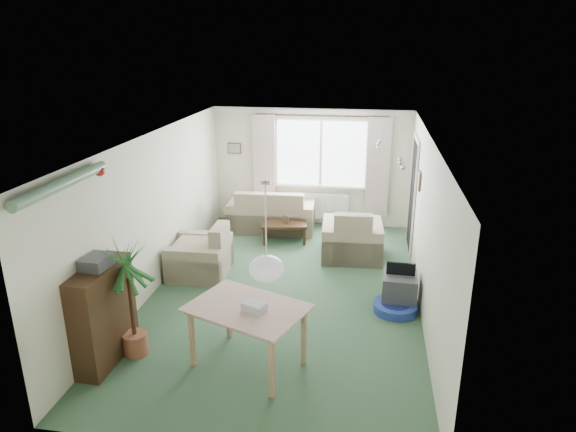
# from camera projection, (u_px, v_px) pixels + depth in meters

# --- Properties ---
(ground) EXTENTS (6.50, 6.50, 0.00)m
(ground) POSITION_uv_depth(u_px,v_px,m) (285.00, 293.00, 7.86)
(ground) COLOR #325338
(window) EXTENTS (1.80, 0.03, 1.30)m
(window) POSITION_uv_depth(u_px,v_px,m) (321.00, 154.00, 10.35)
(window) COLOR white
(curtain_rod) EXTENTS (2.60, 0.03, 0.03)m
(curtain_rod) POSITION_uv_depth(u_px,v_px,m) (321.00, 116.00, 10.03)
(curtain_rod) COLOR black
(curtain_left) EXTENTS (0.45, 0.08, 2.00)m
(curtain_left) POSITION_uv_depth(u_px,v_px,m) (264.00, 164.00, 10.51)
(curtain_left) COLOR beige
(curtain_right) EXTENTS (0.45, 0.08, 2.00)m
(curtain_right) POSITION_uv_depth(u_px,v_px,m) (378.00, 168.00, 10.16)
(curtain_right) COLOR beige
(radiator) EXTENTS (1.20, 0.10, 0.55)m
(radiator) POSITION_uv_depth(u_px,v_px,m) (320.00, 206.00, 10.67)
(radiator) COLOR white
(doorway) EXTENTS (0.03, 0.95, 2.00)m
(doorway) POSITION_uv_depth(u_px,v_px,m) (413.00, 196.00, 9.28)
(doorway) COLOR black
(pendant_lamp) EXTENTS (0.36, 0.36, 0.36)m
(pendant_lamp) POSITION_uv_depth(u_px,v_px,m) (266.00, 269.00, 5.20)
(pendant_lamp) COLOR white
(tinsel_garland) EXTENTS (1.60, 1.60, 0.12)m
(tinsel_garland) POSITION_uv_depth(u_px,v_px,m) (63.00, 184.00, 5.26)
(tinsel_garland) COLOR #196626
(bauble_cluster_a) EXTENTS (0.20, 0.20, 0.20)m
(bauble_cluster_a) POSITION_uv_depth(u_px,v_px,m) (379.00, 141.00, 7.78)
(bauble_cluster_a) COLOR silver
(bauble_cluster_b) EXTENTS (0.20, 0.20, 0.20)m
(bauble_cluster_b) POSITION_uv_depth(u_px,v_px,m) (403.00, 159.00, 6.61)
(bauble_cluster_b) COLOR silver
(wall_picture_back) EXTENTS (0.28, 0.03, 0.22)m
(wall_picture_back) POSITION_uv_depth(u_px,v_px,m) (234.00, 148.00, 10.61)
(wall_picture_back) COLOR brown
(wall_picture_right) EXTENTS (0.03, 0.24, 0.30)m
(wall_picture_right) POSITION_uv_depth(u_px,v_px,m) (419.00, 181.00, 8.17)
(wall_picture_right) COLOR brown
(sofa) EXTENTS (1.76, 0.99, 0.86)m
(sofa) POSITION_uv_depth(u_px,v_px,m) (272.00, 209.00, 10.39)
(sofa) COLOR beige
(sofa) RESTS_ON ground
(armchair_corner) EXTENTS (1.09, 1.04, 0.93)m
(armchair_corner) POSITION_uv_depth(u_px,v_px,m) (352.00, 232.00, 9.04)
(armchair_corner) COLOR #B8AE8B
(armchair_corner) RESTS_ON ground
(armchair_left) EXTENTS (0.93, 0.98, 0.86)m
(armchair_left) POSITION_uv_depth(u_px,v_px,m) (199.00, 250.00, 8.38)
(armchair_left) COLOR #BBAF8E
(armchair_left) RESTS_ON ground
(coffee_table) EXTENTS (0.92, 0.61, 0.38)m
(coffee_table) POSITION_uv_depth(u_px,v_px,m) (284.00, 232.00, 9.81)
(coffee_table) COLOR black
(coffee_table) RESTS_ON ground
(photo_frame) EXTENTS (0.12, 0.06, 0.16)m
(photo_frame) POSITION_uv_depth(u_px,v_px,m) (286.00, 219.00, 9.69)
(photo_frame) COLOR brown
(photo_frame) RESTS_ON coffee_table
(bookshelf) EXTENTS (0.37, 1.01, 1.21)m
(bookshelf) POSITION_uv_depth(u_px,v_px,m) (103.00, 315.00, 6.04)
(bookshelf) COLOR black
(bookshelf) RESTS_ON ground
(hifi_box) EXTENTS (0.30, 0.37, 0.14)m
(hifi_box) POSITION_uv_depth(u_px,v_px,m) (96.00, 262.00, 5.83)
(hifi_box) COLOR #3B3C41
(hifi_box) RESTS_ON bookshelf
(houseplant) EXTENTS (0.81, 0.81, 1.49)m
(houseplant) POSITION_uv_depth(u_px,v_px,m) (131.00, 299.00, 6.11)
(houseplant) COLOR #256522
(houseplant) RESTS_ON ground
(dining_table) EXTENTS (1.42, 1.19, 0.75)m
(dining_table) POSITION_uv_depth(u_px,v_px,m) (248.00, 337.00, 6.02)
(dining_table) COLOR tan
(dining_table) RESTS_ON ground
(gift_box) EXTENTS (0.30, 0.26, 0.12)m
(gift_box) POSITION_uv_depth(u_px,v_px,m) (254.00, 308.00, 5.79)
(gift_box) COLOR silver
(gift_box) RESTS_ON dining_table
(tv_cube) EXTENTS (0.51, 0.55, 0.49)m
(tv_cube) POSITION_uv_depth(u_px,v_px,m) (399.00, 290.00, 7.44)
(tv_cube) COLOR #3B3B40
(tv_cube) RESTS_ON ground
(pet_bed) EXTENTS (0.70, 0.70, 0.12)m
(pet_bed) POSITION_uv_depth(u_px,v_px,m) (395.00, 307.00, 7.31)
(pet_bed) COLOR #26219A
(pet_bed) RESTS_ON ground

